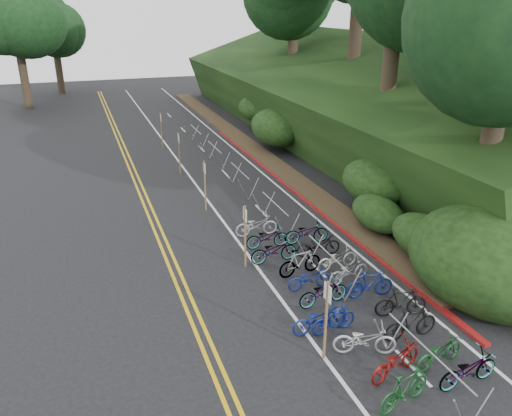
% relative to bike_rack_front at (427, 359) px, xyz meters
% --- Properties ---
extents(ground, '(120.00, 120.00, 0.00)m').
position_rel_bike_rack_front_xyz_m(ground, '(-2.90, 2.69, -0.88)').
color(ground, black).
rests_on(ground, ground).
extents(road_markings, '(7.47, 80.00, 0.01)m').
position_rel_bike_rack_front_xyz_m(road_markings, '(-2.27, 12.79, -0.87)').
color(road_markings, gold).
rests_on(road_markings, ground).
extents(red_curb, '(0.25, 28.00, 0.10)m').
position_rel_bike_rack_front_xyz_m(red_curb, '(2.80, 14.69, -0.83)').
color(red_curb, maroon).
rests_on(red_curb, ground).
extents(embankment, '(14.30, 48.14, 9.11)m').
position_rel_bike_rack_front_xyz_m(embankment, '(10.06, 21.73, 1.69)').
color(embankment, black).
rests_on(embankment, ground).
extents(bike_rack_front, '(1.14, 3.43, 1.17)m').
position_rel_bike_rack_front_xyz_m(bike_rack_front, '(0.00, 0.00, 0.00)').
color(bike_rack_front, '#9B9EA4').
rests_on(bike_rack_front, ground).
extents(bike_racks_rest, '(1.14, 23.00, 1.17)m').
position_rel_bike_rack_front_xyz_m(bike_racks_rest, '(0.10, 15.69, -0.02)').
color(bike_racks_rest, '#9B9EA4').
rests_on(bike_racks_rest, ground).
extents(signpost_near, '(0.08, 0.40, 2.50)m').
position_rel_bike_rack_front_xyz_m(signpost_near, '(-1.94, 1.88, 0.55)').
color(signpost_near, brown).
rests_on(signpost_near, ground).
extents(signposts_rest, '(0.08, 18.40, 2.50)m').
position_rel_bike_rack_front_xyz_m(signposts_rest, '(-2.30, 16.69, 0.55)').
color(signposts_rest, brown).
rests_on(signposts_rest, ground).
extents(bike_front, '(0.65, 1.79, 0.93)m').
position_rel_bike_rack_front_xyz_m(bike_front, '(-1.51, 3.06, -0.41)').
color(bike_front, navy).
rests_on(bike_front, ground).
extents(bike_valet, '(3.23, 12.39, 1.08)m').
position_rel_bike_rack_front_xyz_m(bike_valet, '(0.00, 4.62, -0.39)').
color(bike_valet, '#144C1E').
rests_on(bike_valet, ground).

